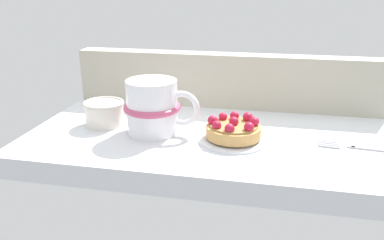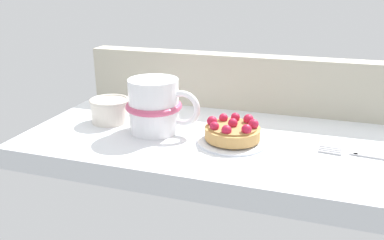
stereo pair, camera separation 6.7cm
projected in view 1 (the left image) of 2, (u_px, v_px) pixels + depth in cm
name	position (u px, v px, depth cm)	size (l,w,h in cm)	color
ground_plane	(215.00, 141.00, 71.17)	(66.41, 35.91, 3.76)	silver
window_rail_back	(227.00, 80.00, 82.99)	(65.09, 4.64, 11.37)	#B2AD99
dessert_plate	(233.00, 138.00, 66.42)	(12.04, 12.04, 0.74)	silver
raspberry_tart	(234.00, 129.00, 65.84)	(9.37, 9.37, 3.61)	tan
coffee_mug	(153.00, 107.00, 68.39)	(13.74, 10.16, 9.67)	white
dessert_fork	(374.00, 149.00, 62.50)	(18.10, 3.24, 0.60)	#B7B7BC
sugar_bowl	(104.00, 112.00, 73.02)	(7.64, 7.64, 4.57)	silver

